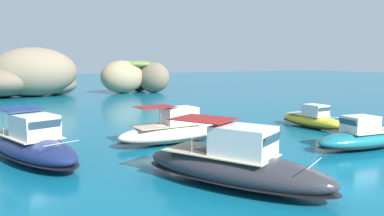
{
  "coord_description": "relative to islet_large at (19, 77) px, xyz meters",
  "views": [
    {
      "loc": [
        -15.36,
        -13.45,
        6.59
      ],
      "look_at": [
        0.38,
        16.97,
        2.29
      ],
      "focal_mm": 34.38,
      "sensor_mm": 36.0,
      "label": 1
    }
  ],
  "objects": [
    {
      "name": "islet_small",
      "position": [
        22.77,
        -2.0,
        -0.16
      ],
      "size": [
        15.95,
        12.15,
        6.92
      ],
      "color": "#756651",
      "rests_on": "ground"
    },
    {
      "name": "motorboat_yellow",
      "position": [
        24.73,
        -51.54,
        -2.93
      ],
      "size": [
        2.52,
        8.05,
        2.37
      ],
      "color": "yellow",
      "rests_on": "ground"
    },
    {
      "name": "motorboat_charcoal",
      "position": [
        7.78,
        -62.67,
        -2.62
      ],
      "size": [
        8.31,
        11.34,
        3.48
      ],
      "color": "#2D2D33",
      "rests_on": "ground"
    },
    {
      "name": "islet_large",
      "position": [
        0.0,
        0.0,
        0.0
      ],
      "size": [
        24.66,
        17.71,
        9.39
      ],
      "color": "#84755B",
      "rests_on": "ground"
    },
    {
      "name": "motorboat_cream",
      "position": [
        9.39,
        -51.51,
        -2.74
      ],
      "size": [
        10.04,
        3.64,
        3.09
      ],
      "color": "beige",
      "rests_on": "ground"
    },
    {
      "name": "motorboat_teal",
      "position": [
        21.28,
        -60.13,
        -2.87
      ],
      "size": [
        8.85,
        3.37,
        2.55
      ],
      "color": "#19727A",
      "rests_on": "ground"
    },
    {
      "name": "ground_plane",
      "position": [
        12.38,
        -65.1,
        -3.72
      ],
      "size": [
        400.0,
        400.0,
        0.0
      ],
      "primitive_type": "plane",
      "color": "#0C5B7A"
    },
    {
      "name": "motorboat_navy",
      "position": [
        -1.41,
        -52.38,
        -2.65
      ],
      "size": [
        6.61,
        11.29,
        3.39
      ],
      "color": "navy",
      "rests_on": "ground"
    }
  ]
}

